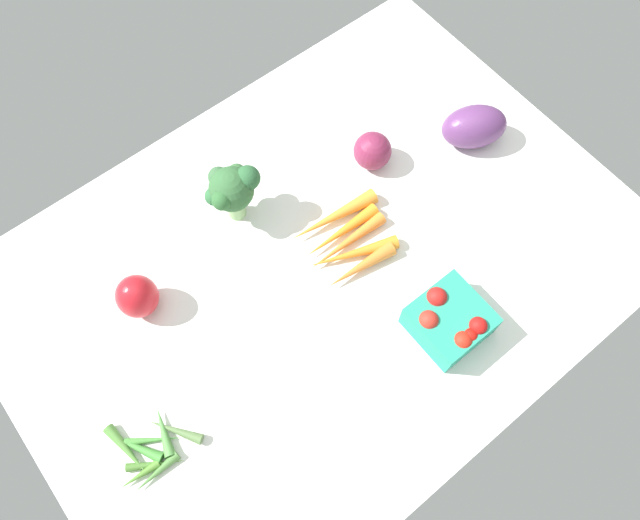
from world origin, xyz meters
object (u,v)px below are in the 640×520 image
Objects in this scene: broccoli_head at (232,189)px; berry_basket at (450,321)px; okra_pile at (150,449)px; red_onion_near_basket at (372,151)px; bell_pepper_red at (137,296)px; carrot_bunch at (346,240)px; eggplant at (474,127)px.

broccoli_head is 1.08× the size of berry_basket.
red_onion_near_basket reaches higher than okra_pile.
bell_pepper_red is 48.71cm from berry_basket.
broccoli_head reaches higher than bell_pepper_red.
bell_pepper_red is 0.45× the size of carrot_bunch.
broccoli_head reaches higher than carrot_bunch.
bell_pepper_red reaches higher than carrot_bunch.
carrot_bunch is 31.53cm from eggplant.
red_onion_near_basket is 0.62× the size of berry_basket.
red_onion_near_basket is (-57.73, -17.96, 2.57)cm from okra_pile.
red_onion_near_basket is 18.86cm from eggplant.
red_onion_near_basket is at bearing 165.22° from broccoli_head.
eggplant is 1.00× the size of broccoli_head.
okra_pile is at bearing 36.67° from broccoli_head.
bell_pepper_red is 1.19× the size of red_onion_near_basket.
carrot_bunch is at bearing 32.19° from eggplant.
broccoli_head is (42.08, -14.13, 3.98)cm from eggplant.
okra_pile is at bearing 35.98° from eggplant.
broccoli_head is (24.82, -6.55, 4.43)cm from red_onion_near_basket.
bell_pepper_red is at bearing 19.62° from eggplant.
berry_basket is at bearing 70.66° from red_onion_near_basket.
berry_basket is at bearing 164.19° from okra_pile.
red_onion_near_basket is 26.05cm from broccoli_head.
eggplant is at bearing -140.05° from berry_basket.
carrot_bunch is 20.64cm from broccoli_head.
broccoli_head reaches higher than eggplant.
red_onion_near_basket is at bearing 4.40° from eggplant.
eggplant is (-31.35, -2.25, 2.57)cm from carrot_bunch.
berry_basket is (-3.13, 21.38, 1.99)cm from carrot_bunch.
carrot_bunch is at bearing 34.88° from red_onion_near_basket.
okra_pile is at bearing -15.81° from berry_basket.
okra_pile is 1.16× the size of eggplant.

